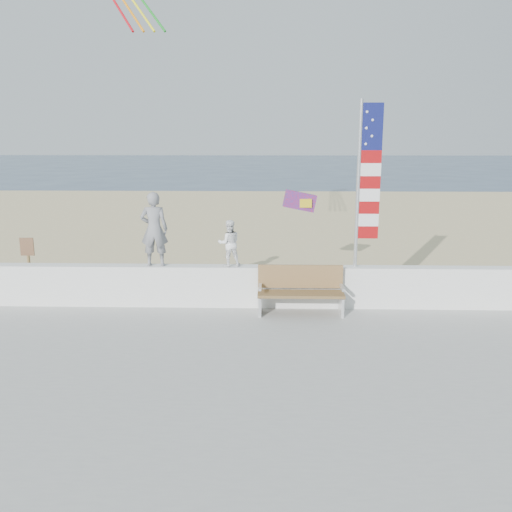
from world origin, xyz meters
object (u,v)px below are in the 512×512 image
(child, at_px, (229,243))
(flag, at_px, (365,178))
(bench, at_px, (301,290))
(adult, at_px, (154,229))

(child, bearing_deg, flag, 166.46)
(child, height_order, bench, child)
(child, distance_m, bench, 1.83)
(child, relative_size, flag, 0.29)
(adult, xyz_separation_m, child, (1.61, 0.00, -0.30))
(adult, bearing_deg, bench, 168.67)
(adult, height_order, bench, adult)
(adult, bearing_deg, child, 176.90)
(flag, bearing_deg, child, 179.99)
(child, height_order, flag, flag)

